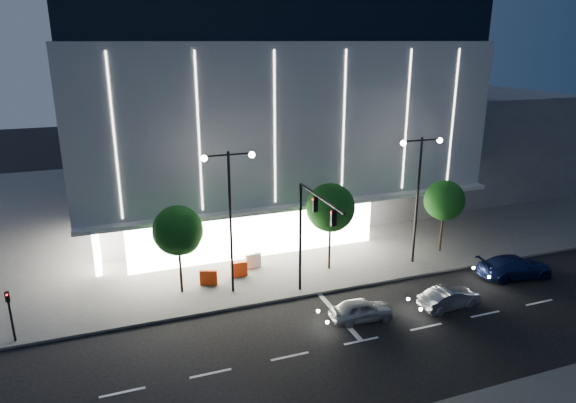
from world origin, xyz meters
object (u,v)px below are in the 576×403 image
(barrier_a, at_px, (239,269))
(tree_mid, at_px, (331,210))
(car_lead, at_px, (362,310))
(barrier_c, at_px, (209,278))
(tree_left, at_px, (178,233))
(car_second, at_px, (449,298))
(traffic_mast, at_px, (310,224))
(street_lamp_west, at_px, (230,202))
(barrier_b, at_px, (253,261))
(car_third, at_px, (515,267))
(street_lamp_east, at_px, (419,182))
(ped_signal_far, at_px, (10,311))
(tree_right, at_px, (444,203))

(barrier_a, bearing_deg, tree_mid, -6.29)
(car_lead, distance_m, barrier_c, 10.03)
(tree_left, xyz_separation_m, car_second, (14.47, -7.13, -3.41))
(traffic_mast, distance_m, barrier_c, 7.92)
(traffic_mast, xyz_separation_m, barrier_a, (-3.11, 4.55, -4.38))
(street_lamp_west, distance_m, barrier_b, 6.44)
(car_second, height_order, barrier_b, car_second)
(car_lead, bearing_deg, barrier_a, 38.17)
(car_second, height_order, car_third, car_third)
(traffic_mast, relative_size, car_second, 1.86)
(tree_mid, relative_size, barrier_c, 5.59)
(street_lamp_east, xyz_separation_m, car_third, (5.15, -4.18, -5.23))
(street_lamp_east, distance_m, barrier_a, 13.35)
(street_lamp_west, bearing_deg, ped_signal_far, -172.87)
(car_second, height_order, barrier_c, car_second)
(tree_right, relative_size, barrier_b, 5.01)
(tree_left, bearing_deg, street_lamp_east, -3.65)
(street_lamp_west, bearing_deg, tree_right, 3.64)
(tree_right, bearing_deg, tree_mid, 180.00)
(car_second, bearing_deg, traffic_mast, 60.33)
(tree_right, bearing_deg, barrier_c, 178.89)
(tree_right, bearing_deg, barrier_b, 172.12)
(tree_mid, xyz_separation_m, barrier_c, (-8.27, 0.33, -3.68))
(tree_left, xyz_separation_m, tree_mid, (10.00, 0.00, 0.30))
(tree_left, height_order, tree_mid, tree_mid)
(car_second, relative_size, barrier_a, 3.46)
(car_second, bearing_deg, tree_left, 58.79)
(ped_signal_far, height_order, tree_left, tree_left)
(barrier_b, bearing_deg, traffic_mast, -80.34)
(street_lamp_west, xyz_separation_m, tree_left, (-2.97, 1.02, -1.92))
(tree_right, distance_m, car_third, 6.45)
(tree_left, distance_m, barrier_b, 6.45)
(street_lamp_east, height_order, car_second, street_lamp_east)
(tree_right, relative_size, car_lead, 1.51)
(car_second, relative_size, car_third, 0.76)
(street_lamp_east, bearing_deg, ped_signal_far, -176.56)
(barrier_b, bearing_deg, street_lamp_west, -134.92)
(car_third, bearing_deg, tree_right, 30.04)
(car_lead, distance_m, barrier_b, 9.34)
(traffic_mast, xyz_separation_m, street_lamp_east, (9.00, 2.66, 0.93))
(tree_right, bearing_deg, car_second, -122.40)
(traffic_mast, bearing_deg, ped_signal_far, 175.85)
(car_lead, height_order, car_second, car_second)
(ped_signal_far, height_order, tree_right, tree_right)
(traffic_mast, bearing_deg, tree_right, 17.02)
(car_second, bearing_deg, car_third, -78.79)
(barrier_a, bearing_deg, street_lamp_west, -113.55)
(car_lead, distance_m, car_third, 12.23)
(street_lamp_east, relative_size, car_second, 2.37)
(traffic_mast, distance_m, tree_mid, 4.82)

